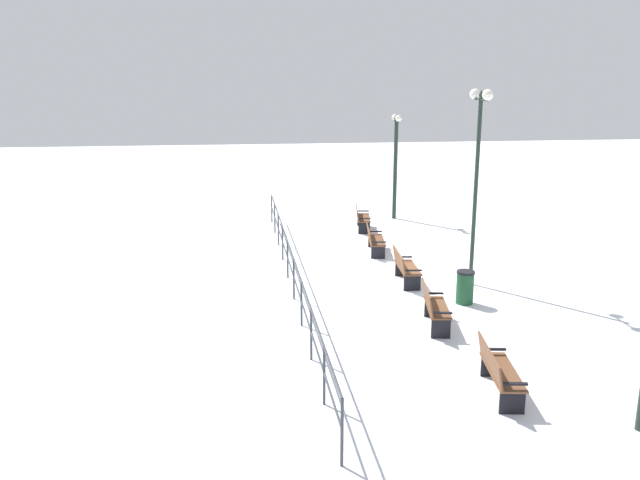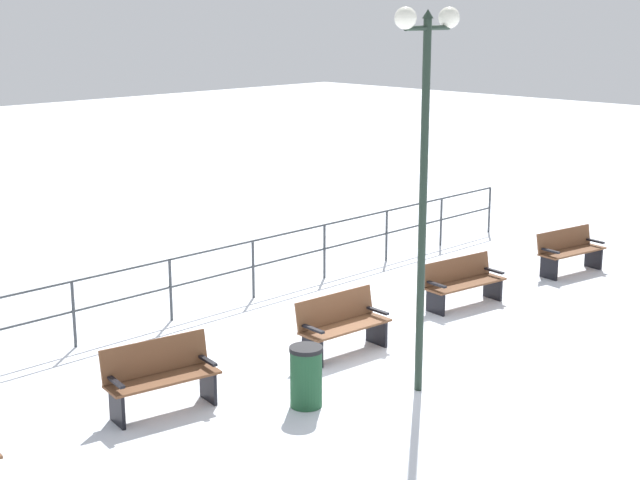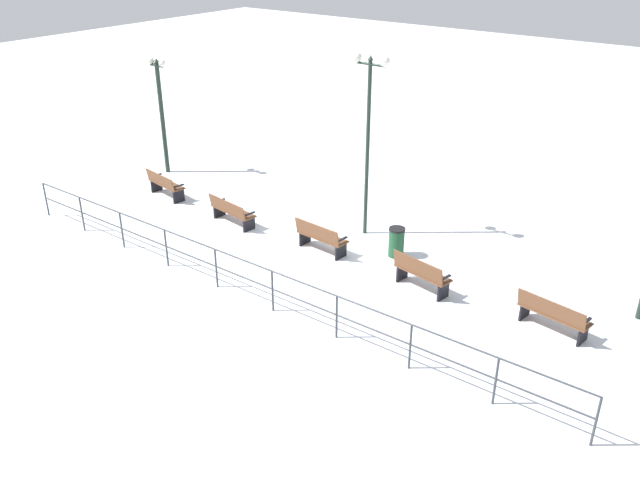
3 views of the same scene
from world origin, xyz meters
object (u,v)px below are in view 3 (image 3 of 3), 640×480
at_px(bench_fourth, 231,211).
at_px(bench_nearest, 553,314).
at_px(lamppost_far, 161,103).
at_px(trash_bin, 396,242).
at_px(bench_fifth, 165,184).
at_px(lamppost_middle, 369,110).
at_px(bench_third, 321,237).
at_px(bench_second, 421,273).

bearing_deg(bench_fourth, bench_nearest, -81.27).
relative_size(lamppost_far, trash_bin, 4.89).
bearing_deg(bench_fifth, lamppost_middle, -67.02).
xyz_separation_m(bench_third, lamppost_middle, (1.80, -0.32, 3.29)).
height_order(bench_fifth, trash_bin, bench_fifth).
bearing_deg(bench_second, trash_bin, 59.31).
height_order(bench_fourth, lamppost_far, lamppost_far).
relative_size(bench_second, bench_third, 1.01).
distance_m(bench_nearest, lamppost_middle, 7.35).
xyz_separation_m(bench_second, lamppost_far, (1.99, 11.80, 2.12)).
xyz_separation_m(bench_second, lamppost_middle, (1.99, 2.99, 3.26)).
height_order(bench_third, lamppost_middle, lamppost_middle).
height_order(bench_fifth, lamppost_far, lamppost_far).
bearing_deg(bench_third, bench_fifth, 93.55).
relative_size(bench_second, trash_bin, 1.88).
xyz_separation_m(bench_fourth, lamppost_middle, (1.95, -3.64, 3.31)).
xyz_separation_m(bench_third, lamppost_far, (1.80, 8.49, 2.14)).
bearing_deg(bench_fourth, bench_fifth, 93.98).
relative_size(lamppost_middle, lamppost_far, 1.27).
relative_size(bench_nearest, trash_bin, 2.00).
distance_m(bench_second, bench_fifth, 9.95).
relative_size(bench_fourth, bench_fifth, 1.05).
bearing_deg(bench_third, bench_nearest, -85.99).
distance_m(bench_fifth, lamppost_middle, 7.88).
relative_size(bench_third, bench_fourth, 0.92).
bearing_deg(bench_fifth, bench_nearest, -81.36).
bearing_deg(lamppost_far, bench_fifth, -132.80).
distance_m(bench_second, bench_third, 3.32).
height_order(bench_fourth, lamppost_middle, lamppost_middle).
bearing_deg(lamppost_far, lamppost_middle, -90.00).
bearing_deg(bench_third, bench_second, -89.09).
height_order(bench_nearest, lamppost_far, lamppost_far).
height_order(bench_nearest, lamppost_middle, lamppost_middle).
xyz_separation_m(lamppost_far, trash_bin, (-0.72, -10.33, -2.19)).
bearing_deg(bench_third, trash_bin, -55.24).
distance_m(bench_fourth, lamppost_middle, 5.29).
relative_size(bench_nearest, bench_fifth, 1.04).
bearing_deg(bench_second, bench_fourth, 99.70).
distance_m(bench_third, lamppost_middle, 3.76).
height_order(bench_third, bench_fifth, bench_third).
height_order(bench_nearest, bench_second, bench_second).
bearing_deg(bench_second, lamppost_far, 90.48).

